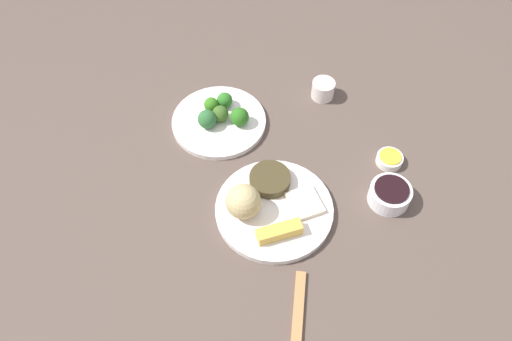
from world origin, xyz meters
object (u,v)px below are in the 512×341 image
object	(u,v)px
main_plate	(274,209)
broccoli_plate	(219,122)
teacup	(323,89)
soy_sauce_bowl	(390,195)
sauce_ramekin_hot_mustard	(389,159)
chopsticks_pair	(297,328)

from	to	relation	value
main_plate	broccoli_plate	xyz separation A→B (m)	(0.08, 0.28, -0.00)
main_plate	teacup	xyz separation A→B (m)	(0.34, 0.17, 0.02)
soy_sauce_bowl	sauce_ramekin_hot_mustard	world-z (taller)	soy_sauce_bowl
soy_sauce_bowl	sauce_ramekin_hot_mustard	xyz separation A→B (m)	(0.09, 0.06, -0.01)
broccoli_plate	sauce_ramekin_hot_mustard	xyz separation A→B (m)	(0.21, -0.36, 0.00)
soy_sauce_bowl	teacup	xyz separation A→B (m)	(0.13, 0.32, 0.00)
broccoli_plate	chopsticks_pair	bearing A→B (deg)	-114.83
chopsticks_pair	broccoli_plate	bearing A→B (deg)	65.17
soy_sauce_bowl	chopsticks_pair	distance (m)	0.36
main_plate	sauce_ramekin_hot_mustard	world-z (taller)	sauce_ramekin_hot_mustard
broccoli_plate	chopsticks_pair	size ratio (longest dim) A/B	1.02
broccoli_plate	soy_sauce_bowl	size ratio (longest dim) A/B	2.52
teacup	chopsticks_pair	xyz separation A→B (m)	(-0.49, -0.38, -0.02)
broccoli_plate	soy_sauce_bowl	xyz separation A→B (m)	(0.13, -0.43, 0.01)
main_plate	soy_sauce_bowl	bearing A→B (deg)	-36.38
soy_sauce_bowl	teacup	distance (m)	0.34
main_plate	teacup	bearing A→B (deg)	26.21
main_plate	chopsticks_pair	xyz separation A→B (m)	(-0.15, -0.22, -0.00)
main_plate	soy_sauce_bowl	xyz separation A→B (m)	(0.21, -0.15, 0.01)
soy_sauce_bowl	teacup	world-z (taller)	teacup
broccoli_plate	teacup	distance (m)	0.28
soy_sauce_bowl	chopsticks_pair	bearing A→B (deg)	-169.94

